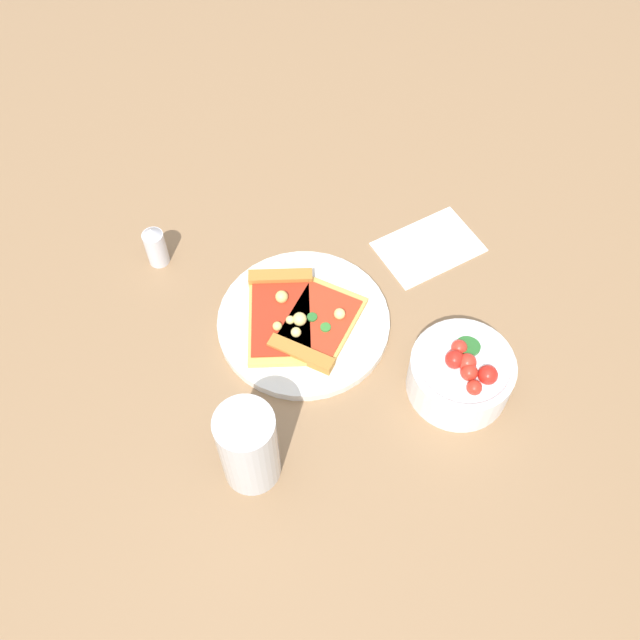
{
  "coord_description": "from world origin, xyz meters",
  "views": [
    {
      "loc": [
        -0.52,
        0.09,
        0.86
      ],
      "look_at": [
        -0.0,
        -0.06,
        0.03
      ],
      "focal_mm": 40.66,
      "sensor_mm": 36.0,
      "label": 1
    }
  ],
  "objects_px": {
    "plate": "(304,322)",
    "pizza_slice_near": "(281,310)",
    "salad_bowl": "(461,373)",
    "pepper_shaker": "(155,246)",
    "pizza_slice_far": "(316,328)",
    "paper_napkin": "(429,247)",
    "soda_glass": "(249,448)"
  },
  "relations": [
    {
      "from": "plate",
      "to": "pizza_slice_near",
      "type": "bearing_deg",
      "value": 54.5
    },
    {
      "from": "plate",
      "to": "salad_bowl",
      "type": "distance_m",
      "value": 0.23
    },
    {
      "from": "pizza_slice_near",
      "to": "pepper_shaker",
      "type": "distance_m",
      "value": 0.21
    },
    {
      "from": "pepper_shaker",
      "to": "pizza_slice_far",
      "type": "bearing_deg",
      "value": -136.09
    },
    {
      "from": "pizza_slice_near",
      "to": "salad_bowl",
      "type": "bearing_deg",
      "value": -131.22
    },
    {
      "from": "pizza_slice_near",
      "to": "paper_napkin",
      "type": "height_order",
      "value": "pizza_slice_near"
    },
    {
      "from": "plate",
      "to": "pizza_slice_near",
      "type": "relative_size",
      "value": 1.43
    },
    {
      "from": "pizza_slice_far",
      "to": "soda_glass",
      "type": "height_order",
      "value": "soda_glass"
    },
    {
      "from": "plate",
      "to": "pizza_slice_near",
      "type": "height_order",
      "value": "pizza_slice_near"
    },
    {
      "from": "pizza_slice_far",
      "to": "soda_glass",
      "type": "distance_m",
      "value": 0.22
    },
    {
      "from": "plate",
      "to": "pizza_slice_far",
      "type": "relative_size",
      "value": 1.52
    },
    {
      "from": "salad_bowl",
      "to": "plate",
      "type": "bearing_deg",
      "value": 47.95
    },
    {
      "from": "pizza_slice_far",
      "to": "salad_bowl",
      "type": "relative_size",
      "value": 1.18
    },
    {
      "from": "pepper_shaker",
      "to": "salad_bowl",
      "type": "bearing_deg",
      "value": -133.17
    },
    {
      "from": "pizza_slice_far",
      "to": "soda_glass",
      "type": "xyz_separation_m",
      "value": [
        -0.17,
        0.13,
        0.04
      ]
    },
    {
      "from": "pizza_slice_near",
      "to": "soda_glass",
      "type": "height_order",
      "value": "soda_glass"
    },
    {
      "from": "plate",
      "to": "paper_napkin",
      "type": "bearing_deg",
      "value": -69.92
    },
    {
      "from": "plate",
      "to": "salad_bowl",
      "type": "xyz_separation_m",
      "value": [
        -0.15,
        -0.17,
        0.03
      ]
    },
    {
      "from": "soda_glass",
      "to": "paper_napkin",
      "type": "distance_m",
      "value": 0.44
    },
    {
      "from": "pizza_slice_near",
      "to": "pizza_slice_far",
      "type": "xyz_separation_m",
      "value": [
        -0.04,
        -0.04,
        -0.0
      ]
    },
    {
      "from": "pizza_slice_near",
      "to": "soda_glass",
      "type": "distance_m",
      "value": 0.23
    },
    {
      "from": "pizza_slice_far",
      "to": "pepper_shaker",
      "type": "relative_size",
      "value": 2.23
    },
    {
      "from": "paper_napkin",
      "to": "pizza_slice_far",
      "type": "bearing_deg",
      "value": 116.38
    },
    {
      "from": "pizza_slice_near",
      "to": "pizza_slice_far",
      "type": "height_order",
      "value": "same"
    },
    {
      "from": "pepper_shaker",
      "to": "paper_napkin",
      "type": "bearing_deg",
      "value": -102.96
    },
    {
      "from": "pizza_slice_far",
      "to": "pepper_shaker",
      "type": "xyz_separation_m",
      "value": [
        0.2,
        0.19,
        0.02
      ]
    },
    {
      "from": "plate",
      "to": "pepper_shaker",
      "type": "height_order",
      "value": "pepper_shaker"
    },
    {
      "from": "pizza_slice_far",
      "to": "salad_bowl",
      "type": "bearing_deg",
      "value": -129.33
    },
    {
      "from": "salad_bowl",
      "to": "soda_glass",
      "type": "relative_size",
      "value": 1.0
    },
    {
      "from": "pizza_slice_far",
      "to": "paper_napkin",
      "type": "distance_m",
      "value": 0.23
    },
    {
      "from": "pizza_slice_near",
      "to": "paper_napkin",
      "type": "bearing_deg",
      "value": -76.1
    },
    {
      "from": "salad_bowl",
      "to": "pepper_shaker",
      "type": "bearing_deg",
      "value": 46.83
    }
  ]
}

